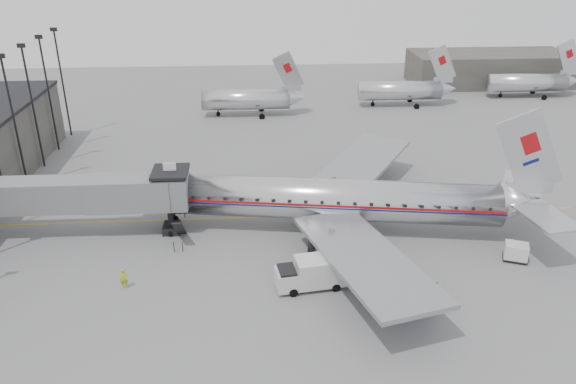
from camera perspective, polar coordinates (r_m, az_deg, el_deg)
name	(u,v)px	position (r m, az deg, el deg)	size (l,w,h in m)	color
ground	(267,246)	(53.07, -2.15, -5.54)	(160.00, 160.00, 0.00)	slate
hangar	(489,68)	(117.81, 19.74, 11.74)	(30.00, 12.00, 6.00)	#3D3B38
apron_line	(294,216)	(58.45, 0.61, -2.48)	(0.15, 60.00, 0.01)	gold
jet_bridge	(90,195)	(56.58, -19.46, -0.26)	(21.00, 6.20, 7.10)	#5C5F61
floodlight_masts	(3,125)	(67.05, -27.01, 6.12)	(0.90, 42.25, 15.25)	black
distant_aircraft_near	(247,99)	(91.03, -4.18, 9.42)	(16.39, 3.20, 10.26)	silver
distant_aircraft_mid	(401,90)	(98.20, 11.42, 10.14)	(16.39, 3.20, 10.26)	silver
distant_aircraft_far	(528,82)	(110.37, 23.22, 10.25)	(16.39, 3.20, 10.26)	silver
airliner	(336,200)	(54.62, 4.86, -0.79)	(41.13, 37.83, 13.07)	silver
service_van	(311,273)	(46.68, 2.38, -8.18)	(5.93, 2.95, 2.68)	silver
baggage_cart_navy	(424,295)	(46.06, 13.60, -10.18)	(2.53, 2.12, 1.75)	black
baggage_cart_white	(516,252)	(54.51, 22.15, -5.63)	(2.51, 2.23, 1.63)	silver
ramp_worker	(124,279)	(48.73, -16.33, -8.46)	(0.65, 0.43, 1.78)	#9EB815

